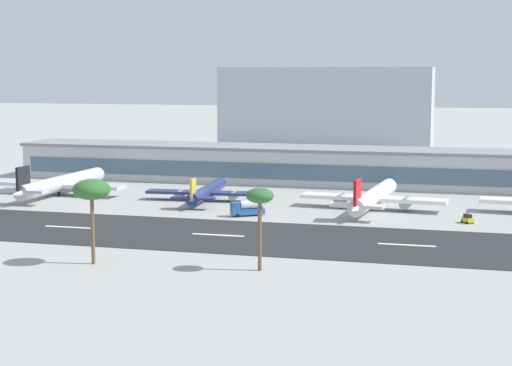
{
  "coord_description": "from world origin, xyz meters",
  "views": [
    {
      "loc": [
        52.53,
        -173.21,
        35.75
      ],
      "look_at": [
        -4.34,
        40.33,
        6.11
      ],
      "focal_mm": 57.86,
      "sensor_mm": 36.0,
      "label": 1
    }
  ],
  "objects_px": {
    "service_baggage_tug_1": "(468,219)",
    "airliner_black_tail_gate_0": "(59,184)",
    "service_fuel_truck_0": "(247,208)",
    "terminal_building": "(319,166)",
    "palm_tree_0": "(260,199)",
    "airliner_gold_tail_gate_1": "(206,192)",
    "distant_hotel_block": "(326,107)",
    "airliner_red_tail_gate_2": "(372,197)",
    "palm_tree_1": "(92,191)"
  },
  "relations": [
    {
      "from": "airliner_gold_tail_gate_1",
      "to": "palm_tree_0",
      "type": "relative_size",
      "value": 2.55
    },
    {
      "from": "airliner_red_tail_gate_2",
      "to": "service_baggage_tug_1",
      "type": "distance_m",
      "value": 28.03
    },
    {
      "from": "airliner_black_tail_gate_0",
      "to": "palm_tree_0",
      "type": "relative_size",
      "value": 3.34
    },
    {
      "from": "palm_tree_1",
      "to": "service_baggage_tug_1",
      "type": "bearing_deg",
      "value": 42.46
    },
    {
      "from": "palm_tree_0",
      "to": "airliner_black_tail_gate_0",
      "type": "bearing_deg",
      "value": 137.2
    },
    {
      "from": "service_fuel_truck_0",
      "to": "airliner_black_tail_gate_0",
      "type": "bearing_deg",
      "value": -49.7
    },
    {
      "from": "airliner_black_tail_gate_0",
      "to": "airliner_gold_tail_gate_1",
      "type": "relative_size",
      "value": 1.31
    },
    {
      "from": "service_baggage_tug_1",
      "to": "palm_tree_0",
      "type": "distance_m",
      "value": 70.18
    },
    {
      "from": "distant_hotel_block",
      "to": "terminal_building",
      "type": "bearing_deg",
      "value": -80.75
    },
    {
      "from": "airliner_gold_tail_gate_1",
      "to": "service_fuel_truck_0",
      "type": "relative_size",
      "value": 4.53
    },
    {
      "from": "airliner_black_tail_gate_0",
      "to": "palm_tree_1",
      "type": "relative_size",
      "value": 3.16
    },
    {
      "from": "distant_hotel_block",
      "to": "airliner_black_tail_gate_0",
      "type": "bearing_deg",
      "value": -105.13
    },
    {
      "from": "terminal_building",
      "to": "airliner_gold_tail_gate_1",
      "type": "distance_m",
      "value": 50.18
    },
    {
      "from": "palm_tree_1",
      "to": "distant_hotel_block",
      "type": "bearing_deg",
      "value": 90.24
    },
    {
      "from": "terminal_building",
      "to": "airliner_gold_tail_gate_1",
      "type": "xyz_separation_m",
      "value": [
        -23.91,
        -43.99,
        -3.39
      ]
    },
    {
      "from": "palm_tree_0",
      "to": "palm_tree_1",
      "type": "relative_size",
      "value": 0.94
    },
    {
      "from": "palm_tree_0",
      "to": "airliner_red_tail_gate_2",
      "type": "bearing_deg",
      "value": 80.9
    },
    {
      "from": "service_fuel_truck_0",
      "to": "palm_tree_0",
      "type": "distance_m",
      "value": 58.76
    },
    {
      "from": "airliner_gold_tail_gate_1",
      "to": "airliner_red_tail_gate_2",
      "type": "relative_size",
      "value": 0.79
    },
    {
      "from": "terminal_building",
      "to": "airliner_black_tail_gate_0",
      "type": "bearing_deg",
      "value": -147.15
    },
    {
      "from": "service_baggage_tug_1",
      "to": "terminal_building",
      "type": "bearing_deg",
      "value": 4.49
    },
    {
      "from": "airliner_gold_tail_gate_1",
      "to": "palm_tree_1",
      "type": "height_order",
      "value": "palm_tree_1"
    },
    {
      "from": "distant_hotel_block",
      "to": "airliner_black_tail_gate_0",
      "type": "distance_m",
      "value": 183.17
    },
    {
      "from": "service_baggage_tug_1",
      "to": "service_fuel_truck_0",
      "type": "bearing_deg",
      "value": 60.55
    },
    {
      "from": "terminal_building",
      "to": "service_baggage_tug_1",
      "type": "relative_size",
      "value": 57.29
    },
    {
      "from": "airliner_black_tail_gate_0",
      "to": "service_fuel_truck_0",
      "type": "relative_size",
      "value": 5.94
    },
    {
      "from": "service_fuel_truck_0",
      "to": "airliner_gold_tail_gate_1",
      "type": "bearing_deg",
      "value": -81.26
    },
    {
      "from": "distant_hotel_block",
      "to": "airliner_red_tail_gate_2",
      "type": "height_order",
      "value": "distant_hotel_block"
    },
    {
      "from": "palm_tree_0",
      "to": "airliner_gold_tail_gate_1",
      "type": "bearing_deg",
      "value": 115.12
    },
    {
      "from": "distant_hotel_block",
      "to": "palm_tree_0",
      "type": "xyz_separation_m",
      "value": [
        32.68,
        -250.53,
        -5.94
      ]
    },
    {
      "from": "terminal_building",
      "to": "airliner_red_tail_gate_2",
      "type": "bearing_deg",
      "value": -63.77
    },
    {
      "from": "airliner_red_tail_gate_2",
      "to": "palm_tree_0",
      "type": "height_order",
      "value": "palm_tree_0"
    },
    {
      "from": "airliner_black_tail_gate_0",
      "to": "palm_tree_1",
      "type": "distance_m",
      "value": 91.99
    },
    {
      "from": "airliner_red_tail_gate_2",
      "to": "palm_tree_1",
      "type": "xyz_separation_m",
      "value": [
        -43.26,
        -75.5,
        10.67
      ]
    },
    {
      "from": "airliner_red_tail_gate_2",
      "to": "palm_tree_0",
      "type": "distance_m",
      "value": 74.14
    },
    {
      "from": "airliner_red_tail_gate_2",
      "to": "service_fuel_truck_0",
      "type": "xyz_separation_m",
      "value": [
        -29.21,
        -17.61,
        -1.23
      ]
    },
    {
      "from": "terminal_building",
      "to": "service_fuel_truck_0",
      "type": "xyz_separation_m",
      "value": [
        -6.33,
        -64.05,
        -3.94
      ]
    },
    {
      "from": "distant_hotel_block",
      "to": "airliner_gold_tail_gate_1",
      "type": "bearing_deg",
      "value": -90.81
    },
    {
      "from": "terminal_building",
      "to": "palm_tree_1",
      "type": "distance_m",
      "value": 123.89
    },
    {
      "from": "terminal_building",
      "to": "service_fuel_truck_0",
      "type": "height_order",
      "value": "terminal_building"
    },
    {
      "from": "airliner_red_tail_gate_2",
      "to": "service_baggage_tug_1",
      "type": "xyz_separation_m",
      "value": [
        24.42,
        -13.58,
        -2.21
      ]
    },
    {
      "from": "service_baggage_tug_1",
      "to": "palm_tree_1",
      "type": "xyz_separation_m",
      "value": [
        -67.68,
        -61.92,
        12.88
      ]
    },
    {
      "from": "service_fuel_truck_0",
      "to": "service_baggage_tug_1",
      "type": "relative_size",
      "value": 2.41
    },
    {
      "from": "airliner_black_tail_gate_0",
      "to": "airliner_gold_tail_gate_1",
      "type": "xyz_separation_m",
      "value": [
        45.17,
        0.62,
        -0.81
      ]
    },
    {
      "from": "airliner_red_tail_gate_2",
      "to": "airliner_black_tail_gate_0",
      "type": "bearing_deg",
      "value": 93.77
    },
    {
      "from": "airliner_black_tail_gate_0",
      "to": "palm_tree_1",
      "type": "xyz_separation_m",
      "value": [
        48.69,
        -77.33,
        10.54
      ]
    },
    {
      "from": "airliner_gold_tail_gate_1",
      "to": "palm_tree_1",
      "type": "bearing_deg",
      "value": 178.11
    },
    {
      "from": "terminal_building",
      "to": "service_baggage_tug_1",
      "type": "height_order",
      "value": "terminal_building"
    },
    {
      "from": "service_baggage_tug_1",
      "to": "airliner_black_tail_gate_0",
      "type": "bearing_deg",
      "value": 48.71
    },
    {
      "from": "airliner_gold_tail_gate_1",
      "to": "service_baggage_tug_1",
      "type": "bearing_deg",
      "value": -107.17
    }
  ]
}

